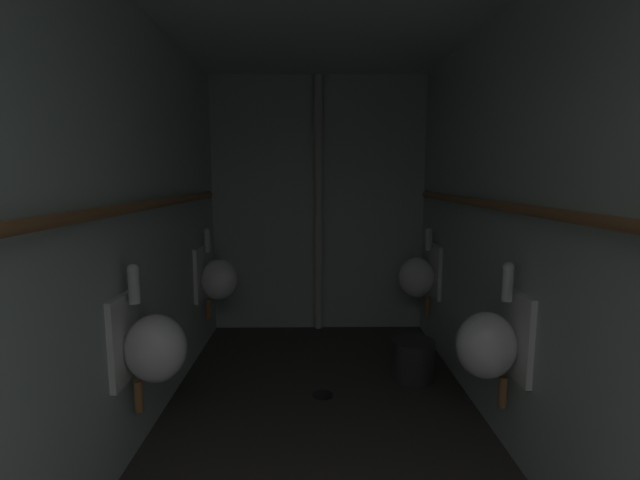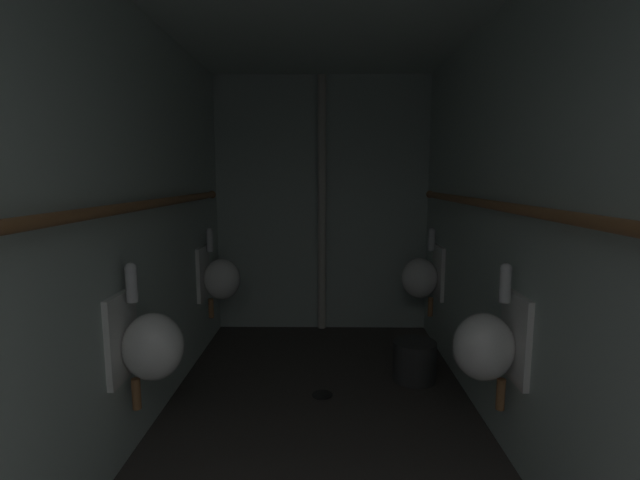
# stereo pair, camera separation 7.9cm
# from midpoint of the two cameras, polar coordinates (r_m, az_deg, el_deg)

# --- Properties ---
(floor) EXTENTS (2.10, 4.22, 0.08)m
(floor) POSITION_cam_midpoint_polar(r_m,az_deg,el_deg) (2.60, -0.66, -26.93)
(floor) COLOR #383330
(floor) RESTS_ON ground
(wall_left) EXTENTS (0.06, 4.22, 2.37)m
(wall_left) POSITION_cam_midpoint_polar(r_m,az_deg,el_deg) (2.38, -26.13, 0.78)
(wall_left) COLOR #B1C1B9
(wall_left) RESTS_ON ground
(wall_right) EXTENTS (0.06, 4.22, 2.37)m
(wall_right) POSITION_cam_midpoint_polar(r_m,az_deg,el_deg) (2.38, 24.68, 0.87)
(wall_right) COLOR #B1C1B9
(wall_right) RESTS_ON ground
(wall_back) EXTENTS (2.10, 0.06, 2.37)m
(wall_back) POSITION_cam_midpoint_polar(r_m,az_deg,el_deg) (4.22, -0.75, 4.44)
(wall_back) COLOR #B1C1B9
(wall_back) RESTS_ON ground
(urinal_left_mid) EXTENTS (0.32, 0.30, 0.76)m
(urinal_left_mid) POSITION_cam_midpoint_polar(r_m,az_deg,el_deg) (2.42, -21.64, -12.50)
(urinal_left_mid) COLOR white
(urinal_left_far) EXTENTS (0.32, 0.30, 0.76)m
(urinal_left_far) POSITION_cam_midpoint_polar(r_m,az_deg,el_deg) (3.78, -13.68, -4.78)
(urinal_left_far) COLOR white
(urinal_right_mid) EXTENTS (0.32, 0.30, 0.76)m
(urinal_right_mid) POSITION_cam_midpoint_polar(r_m,az_deg,el_deg) (2.43, 20.08, -12.26)
(urinal_right_mid) COLOR white
(urinal_right_far) EXTENTS (0.32, 0.30, 0.76)m
(urinal_right_far) POSITION_cam_midpoint_polar(r_m,az_deg,el_deg) (3.84, 12.00, -4.52)
(urinal_right_far) COLOR white
(supply_pipe_left) EXTENTS (0.06, 3.38, 0.06)m
(supply_pipe_left) POSITION_cam_midpoint_polar(r_m,az_deg,el_deg) (2.33, -24.34, 3.69)
(supply_pipe_left) COLOR #936038
(supply_pipe_right) EXTENTS (0.06, 3.53, 0.06)m
(supply_pipe_right) POSITION_cam_midpoint_polar(r_m,az_deg,el_deg) (2.32, 22.97, 3.76)
(supply_pipe_right) COLOR #936038
(standpipe_back_wall) EXTENTS (0.07, 0.07, 2.32)m
(standpipe_back_wall) POSITION_cam_midpoint_polar(r_m,az_deg,el_deg) (4.11, -0.73, 4.34)
(standpipe_back_wall) COLOR beige
(standpipe_back_wall) RESTS_ON ground
(floor_drain) EXTENTS (0.14, 0.14, 0.01)m
(floor_drain) POSITION_cam_midpoint_polar(r_m,az_deg,el_deg) (3.17, -0.40, -19.15)
(floor_drain) COLOR black
(floor_drain) RESTS_ON ground
(waste_bin) EXTENTS (0.31, 0.31, 0.28)m
(waste_bin) POSITION_cam_midpoint_polar(r_m,az_deg,el_deg) (3.40, 11.18, -14.77)
(waste_bin) COLOR #2D2D2D
(waste_bin) RESTS_ON ground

